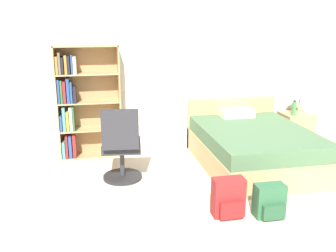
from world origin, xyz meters
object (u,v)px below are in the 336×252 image
Objects in this scene: backpack_red at (229,198)px; bed at (252,146)px; backpack_green at (270,202)px; table_lamp at (300,93)px; water_bottle at (294,108)px; office_chair at (121,147)px; bookshelf at (80,103)px; nightstand at (295,129)px.

bed is at bearing 57.27° from backpack_red.
table_lamp is at bearing 54.26° from backpack_green.
water_bottle is 2.64m from backpack_red.
office_chair is at bearing 132.60° from backpack_red.
backpack_red is at bearing 166.05° from backpack_green.
bookshelf is 3.47m from nightstand.
table_lamp is (1.07, 0.67, 0.59)m from bed.
bed is at bearing -147.86° from water_bottle.
backpack_red is (1.52, -2.13, -0.63)m from bookshelf.
backpack_red is at bearing -134.05° from table_lamp.
office_chair reaches higher than backpack_green.
table_lamp is 1.83× the size of water_bottle.
bed is at bearing 73.23° from backpack_green.
table_lamp is at bearing 31.94° from bed.
office_chair is 1.89m from backpack_green.
office_chair is 2.78× the size of backpack_green.
bed is 1.17m from water_bottle.
backpack_green is at bearing -13.95° from backpack_red.
office_chair is 3.06m from nightstand.
nightstand is 1.49× the size of backpack_green.
backpack_green is (-0.42, -1.41, -0.11)m from bed.
bookshelf is at bearing 125.43° from backpack_red.
office_chair reaches higher than bed.
table_lamp reaches higher than water_bottle.
backpack_green is at bearing -49.17° from bookshelf.
nightstand is at bearing 33.41° from bed.
table_lamp reaches higher than backpack_green.
table_lamp is (3.43, -0.16, 0.04)m from bookshelf.
water_bottle reaches higher than backpack_green.
office_chair is 1.52m from backpack_red.
bed is at bearing -148.06° from table_lamp.
backpack_green is at bearing -106.77° from bed.
office_chair reaches higher than water_bottle.
water_bottle reaches higher than backpack_red.
bed is 7.85× the size of water_bottle.
table_lamp is at bearing 16.59° from office_chair.
backpack_red is (-0.41, 0.10, 0.03)m from backpack_green.
table_lamp is 1.08× the size of backpack_red.
backpack_green is (-1.37, -2.00, -0.47)m from water_bottle.
table_lamp is 1.26× the size of backpack_green.
nightstand is at bearing 46.51° from backpack_red.
backpack_red is at bearing -47.40° from office_chair.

